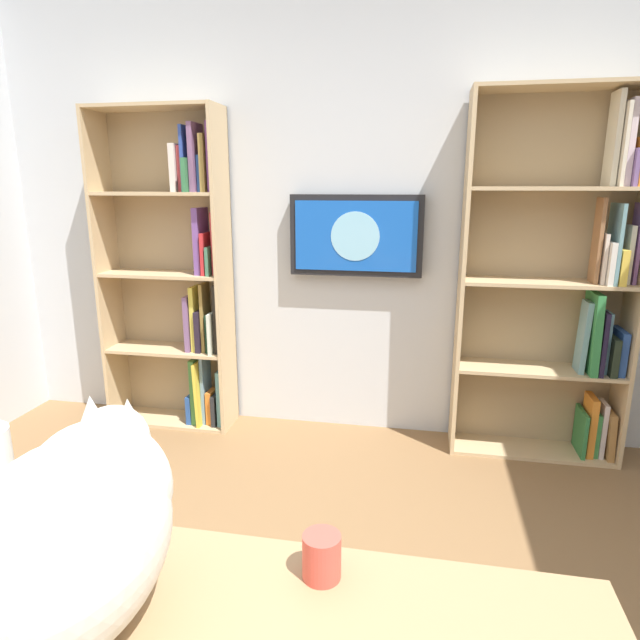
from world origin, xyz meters
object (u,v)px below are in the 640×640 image
Objects in this scene: bookshelf_right at (181,280)px; wall_mounted_tv at (356,236)px; coffee_mug at (322,556)px; bookshelf_left at (566,286)px; cat at (78,526)px.

bookshelf_right is 1.14m from wall_mounted_tv.
coffee_mug is (-1.32, 2.19, -0.15)m from bookshelf_right.
bookshelf_right reaches higher than coffee_mug.
cat is (1.37, 2.38, -0.05)m from bookshelf_left.
bookshelf_right is at bearing 4.29° from wall_mounted_tv.
cat is at bearing 110.94° from bookshelf_right.
wall_mounted_tv is at bearing -175.71° from bookshelf_right.
bookshelf_right is 3.39× the size of cat.
bookshelf_left is at bearing -179.95° from bookshelf_right.
bookshelf_right reaches higher than cat.
wall_mounted_tv is at bearing -84.44° from coffee_mug.
bookshelf_left is 1.21m from wall_mounted_tv.
bookshelf_left is 21.17× the size of coffee_mug.
bookshelf_right is (2.28, 0.00, -0.04)m from bookshelf_left.
cat is at bearing 60.11° from bookshelf_left.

